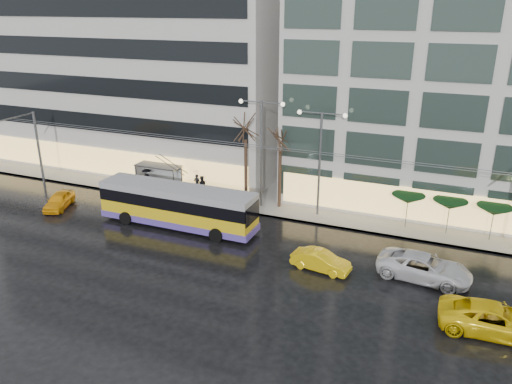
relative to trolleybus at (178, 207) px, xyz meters
The scene contains 22 objects.
ground 5.55m from the trolleybus, 61.41° to the right, with size 140.00×140.00×0.00m, color black.
sidewalk 10.49m from the trolleybus, 64.05° to the left, with size 80.00×10.00×0.15m, color gray.
kerb 6.49m from the trolleybus, 43.99° to the left, with size 80.00×0.10×0.15m, color slate.
building_left 21.86m from the trolleybus, 133.19° to the left, with size 34.00×14.00×22.00m, color #B0ADA9.
building_right 28.14m from the trolleybus, 33.64° to the left, with size 32.00×14.00×25.00m, color #B0ADA9.
trolleybus is the anchor object (origin of this frame).
catenary 5.50m from the trolleybus, 42.73° to the left, with size 42.24×5.12×7.00m.
bus_shelter 8.40m from the trolleybus, 134.13° to the left, with size 4.20×1.60×2.51m.
street_lamp_near 8.81m from the trolleybus, 53.48° to the left, with size 3.96×0.36×9.03m.
street_lamp_far 12.07m from the trolleybus, 32.74° to the left, with size 3.96×0.36×8.53m.
tree_a 8.92m from the trolleybus, 64.35° to the left, with size 3.20×3.20×8.40m.
tree_b 10.11m from the trolleybus, 47.24° to the left, with size 3.20×3.20×7.70m.
parasol_a 17.73m from the trolleybus, 20.95° to the left, with size 2.50×2.50×2.65m.
parasol_b 20.56m from the trolleybus, 17.96° to the left, with size 2.50×2.50×2.65m.
parasol_c 23.43m from the trolleybus, 15.70° to the left, with size 2.50×2.50×2.65m.
taxi_a 11.42m from the trolleybus, behind, with size 1.58×3.94×1.34m, color #F0A20C.
taxi_b 12.47m from the trolleybus, 11.32° to the right, with size 1.36×3.90×1.28m, color #E0B30B.
taxi_c 23.16m from the trolleybus, 13.55° to the right, with size 2.65×5.75×1.60m, color yellow.
sedan_silver 18.59m from the trolleybus, ahead, with size 2.68×5.80×1.61m, color silver.
pedestrian_a 7.08m from the trolleybus, 106.61° to the left, with size 1.02×1.04×2.19m.
pedestrian_b 6.49m from the trolleybus, 101.69° to the left, with size 1.13×1.08×1.85m.
pedestrian_c 8.63m from the trolleybus, 139.92° to the left, with size 1.18×1.14×2.11m.
Camera 1 is at (16.75, -26.11, 16.37)m, focal length 35.00 mm.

